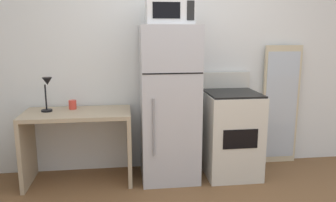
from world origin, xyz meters
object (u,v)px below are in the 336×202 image
Objects in this scene: coffee_mug at (73,105)px; leaning_mirror at (280,105)px; desk_lamp at (47,88)px; oven_range at (231,133)px; microwave at (169,11)px; desk at (78,134)px; refrigerator at (169,104)px.

coffee_mug is 2.37m from leaning_mirror.
oven_range is (1.91, -0.06, -0.52)m from desk_lamp.
microwave reaches higher than desk_lamp.
desk is 11.37× the size of coffee_mug.
coffee_mug is 1.73m from oven_range.
coffee_mug is at bearing 174.79° from oven_range.
microwave is at bearing -178.76° from oven_range.
coffee_mug is at bearing 170.48° from microwave.
refrigerator is at bearing 179.46° from oven_range.
microwave reaches higher than oven_range.
microwave is at bearing -2.31° from desk.
desk is 1.55m from microwave.
refrigerator is 0.76m from oven_range.
microwave is (0.94, -0.04, 1.23)m from desk.
desk_lamp is 1.25m from refrigerator.
oven_range is 0.76m from leaning_mirror.
oven_range is (1.63, -0.02, -0.05)m from desk.
desk is 3.06× the size of desk_lamp.
desk is 2.35× the size of microwave.
desk_lamp is at bearing 176.39° from microwave.
coffee_mug is 1.39m from microwave.
coffee_mug is 0.21× the size of microwave.
desk is 0.77× the size of leaning_mirror.
desk is 1.63m from oven_range.
microwave reaches higher than refrigerator.
refrigerator is 1.39m from leaning_mirror.
leaning_mirror is (0.68, 0.26, 0.23)m from oven_range.
leaning_mirror is (2.30, 0.23, 0.18)m from desk.
microwave reaches higher than leaning_mirror.
refrigerator is 0.94m from microwave.
desk_lamp is at bearing 172.17° from desk.
microwave is at bearing -168.77° from leaning_mirror.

